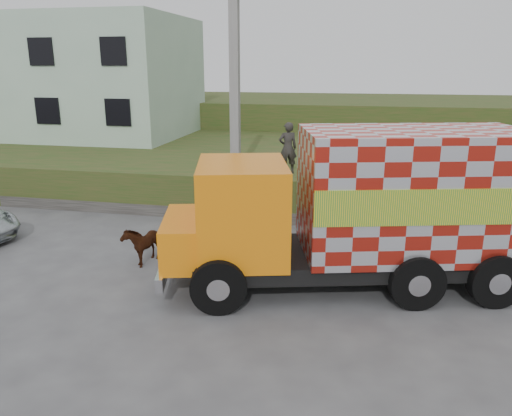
% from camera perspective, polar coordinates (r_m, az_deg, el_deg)
% --- Properties ---
extents(ground, '(120.00, 120.00, 0.00)m').
position_cam_1_polar(ground, '(13.23, -2.94, -6.92)').
color(ground, '#474749').
rests_on(ground, ground).
extents(embankment, '(40.00, 12.00, 1.50)m').
position_cam_1_polar(embankment, '(22.43, 3.59, 4.73)').
color(embankment, '#274A18').
rests_on(embankment, ground).
extents(embankment_far, '(40.00, 12.00, 3.00)m').
position_cam_1_polar(embankment_far, '(34.10, 6.64, 9.86)').
color(embankment_far, '#274A18').
rests_on(embankment_far, ground).
extents(retaining_strip, '(16.00, 0.50, 0.40)m').
position_cam_1_polar(retaining_strip, '(17.50, -5.77, -0.47)').
color(retaining_strip, '#595651').
rests_on(retaining_strip, ground).
extents(building, '(10.00, 8.00, 6.00)m').
position_cam_1_polar(building, '(28.53, -18.40, 14.00)').
color(building, '#AECBB3').
rests_on(building, embankment).
extents(utility_pole, '(1.20, 0.30, 8.00)m').
position_cam_1_polar(utility_pole, '(16.91, -2.43, 12.40)').
color(utility_pole, gray).
rests_on(utility_pole, ground).
extents(cargo_truck, '(8.82, 4.71, 3.76)m').
position_cam_1_polar(cargo_truck, '(11.94, 12.22, -0.00)').
color(cargo_truck, black).
rests_on(cargo_truck, ground).
extents(cow, '(0.81, 1.36, 1.07)m').
position_cam_1_polar(cow, '(13.82, -12.74, -3.91)').
color(cow, black).
rests_on(cow, ground).
extents(pedestrian, '(0.76, 0.64, 1.77)m').
position_cam_1_polar(pedestrian, '(17.36, 3.65, 6.87)').
color(pedestrian, '#2C2927').
rests_on(pedestrian, embankment).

